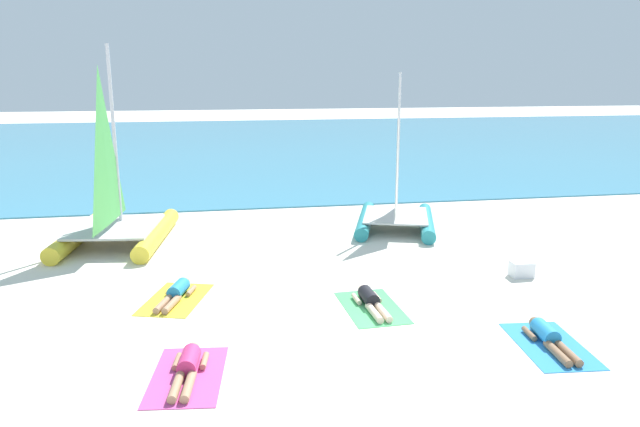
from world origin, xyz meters
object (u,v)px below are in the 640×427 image
(towel_center_right, at_px, (372,307))
(sunbather_center_right, at_px, (371,300))
(sunbather_rightmost, at_px, (549,337))
(sailboat_teal, at_px, (396,207))
(towel_rightmost, at_px, (550,345))
(sailboat_yellow, at_px, (115,216))
(sunbather_leftmost, at_px, (176,292))
(towel_center_left, at_px, (188,376))
(sunbather_center_left, at_px, (188,366))
(cooler_box, at_px, (522,269))
(towel_leftmost, at_px, (176,299))

(towel_center_right, height_order, sunbather_center_right, sunbather_center_right)
(towel_center_right, distance_m, sunbather_rightmost, 3.39)
(sailboat_teal, height_order, sunbather_rightmost, sailboat_teal)
(towel_rightmost, relative_size, sunbather_rightmost, 1.21)
(sailboat_yellow, height_order, towel_center_right, sailboat_yellow)
(towel_rightmost, bearing_deg, sunbather_center_right, 139.22)
(sailboat_yellow, relative_size, sunbather_center_right, 3.47)
(sunbather_leftmost, height_order, sunbather_center_right, same)
(sunbather_center_right, height_order, towel_rightmost, sunbather_center_right)
(sailboat_teal, bearing_deg, towel_center_left, -108.00)
(sunbather_center_left, distance_m, towel_rightmost, 6.20)
(sunbather_leftmost, relative_size, cooler_box, 3.09)
(towel_leftmost, distance_m, sunbather_center_right, 4.10)
(sunbather_center_right, distance_m, cooler_box, 4.11)
(sailboat_yellow, xyz_separation_m, towel_center_left, (2.23, -7.90, -0.80))
(sunbather_leftmost, relative_size, towel_center_right, 0.81)
(sunbather_leftmost, bearing_deg, cooler_box, 16.86)
(sailboat_yellow, height_order, sunbather_center_left, sailboat_yellow)
(sunbather_center_left, distance_m, towel_center_right, 4.14)
(sunbather_center_left, height_order, sunbather_center_right, same)
(towel_leftmost, distance_m, cooler_box, 7.90)
(sunbather_center_left, relative_size, sunbather_center_right, 1.00)
(sunbather_leftmost, distance_m, towel_rightmost, 7.40)
(sunbather_leftmost, xyz_separation_m, towel_center_right, (3.93, -1.22, -0.13))
(towel_center_left, height_order, sunbather_rightmost, sunbather_rightmost)
(sunbather_leftmost, bearing_deg, towel_rightmost, -10.61)
(towel_leftmost, bearing_deg, sunbather_center_left, -83.24)
(sailboat_yellow, relative_size, cooler_box, 10.85)
(towel_rightmost, relative_size, cooler_box, 3.80)
(sailboat_yellow, xyz_separation_m, towel_rightmost, (8.44, -7.93, -0.80))
(sailboat_yellow, xyz_separation_m, sunbather_rightmost, (8.44, -7.87, -0.68))
(sailboat_yellow, relative_size, sunbather_leftmost, 3.52)
(towel_leftmost, height_order, sunbather_rightmost, sunbather_rightmost)
(sailboat_yellow, relative_size, sunbather_center_left, 3.46)
(towel_leftmost, height_order, towel_center_right, same)
(sailboat_teal, height_order, towel_center_right, sailboat_teal)
(towel_leftmost, bearing_deg, sunbather_center_right, -15.47)
(sunbather_leftmost, height_order, towel_rightmost, sunbather_leftmost)
(sunbather_leftmost, xyz_separation_m, towel_center_left, (0.36, -3.40, -0.13))
(sunbather_center_right, bearing_deg, sunbather_rightmost, -42.49)
(sunbather_rightmost, distance_m, cooler_box, 3.59)
(sailboat_yellow, relative_size, towel_leftmost, 2.86)
(towel_rightmost, bearing_deg, towel_center_left, 179.72)
(sailboat_yellow, xyz_separation_m, towel_leftmost, (1.85, -4.57, -0.80))
(sailboat_yellow, bearing_deg, cooler_box, -18.06)
(sailboat_teal, distance_m, sunbather_leftmost, 7.87)
(sunbather_center_right, bearing_deg, towel_rightmost, -43.40)
(towel_rightmost, bearing_deg, sailboat_yellow, 136.75)
(sailboat_yellow, distance_m, cooler_box, 10.77)
(sunbather_center_left, bearing_deg, towel_rightmost, 5.87)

